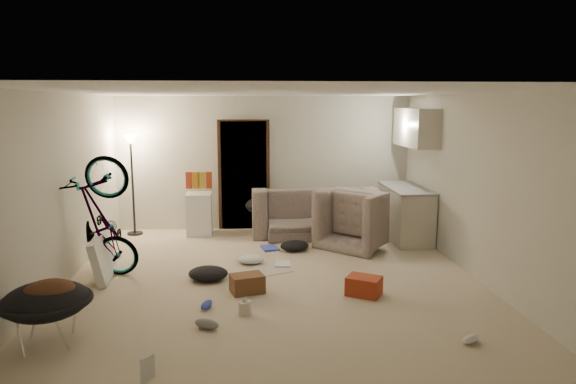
{
  "coord_description": "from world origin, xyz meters",
  "views": [
    {
      "loc": [
        -0.32,
        -6.66,
        2.34
      ],
      "look_at": [
        0.25,
        0.6,
        1.1
      ],
      "focal_mm": 32.0,
      "sensor_mm": 36.0,
      "label": 1
    }
  ],
  "objects": [
    {
      "name": "tv_box",
      "position": [
        -2.3,
        0.21,
        0.29
      ],
      "size": [
        0.3,
        0.9,
        0.59
      ],
      "primitive_type": "cube",
      "rotation": [
        0.0,
        -0.21,
        0.08
      ],
      "color": "silver",
      "rests_on": "floor"
    },
    {
      "name": "doorway",
      "position": [
        -0.4,
        2.97,
        1.02
      ],
      "size": [
        0.85,
        0.1,
        2.04
      ],
      "primitive_type": "cube",
      "color": "black",
      "rests_on": "floor"
    },
    {
      "name": "snack_box_0",
      "position": [
        -1.38,
        2.55,
        1.0
      ],
      "size": [
        0.11,
        0.08,
        0.3
      ],
      "primitive_type": "cube",
      "rotation": [
        0.0,
        0.0,
        -0.13
      ],
      "color": "#A33318",
      "rests_on": "mini_fridge"
    },
    {
      "name": "armchair",
      "position": [
        1.58,
        1.63,
        0.35
      ],
      "size": [
        1.45,
        1.44,
        0.71
      ],
      "primitive_type": "imported",
      "rotation": [
        0.0,
        0.0,
        2.39
      ],
      "color": "#353C35",
      "rests_on": "floor"
    },
    {
      "name": "floor_lamp",
      "position": [
        -2.4,
        2.65,
        1.31
      ],
      "size": [
        0.28,
        0.28,
        1.81
      ],
      "color": "black",
      "rests_on": "floor"
    },
    {
      "name": "wall_right",
      "position": [
        2.76,
        0.0,
        1.25
      ],
      "size": [
        0.02,
        6.0,
        2.5
      ],
      "primitive_type": "cube",
      "color": "beige",
      "rests_on": "floor"
    },
    {
      "name": "shoe_3",
      "position": [
        -0.78,
        -1.51,
        0.05
      ],
      "size": [
        0.3,
        0.23,
        0.1
      ],
      "primitive_type": "ellipsoid",
      "rotation": [
        0.0,
        0.0,
        -0.47
      ],
      "color": "slate",
      "rests_on": "floor"
    },
    {
      "name": "clothes_lump_c",
      "position": [
        -0.3,
        0.75,
        0.06
      ],
      "size": [
        0.44,
        0.39,
        0.12
      ],
      "primitive_type": "ellipsoid",
      "rotation": [
        0.0,
        0.0,
        -0.17
      ],
      "color": "silver",
      "rests_on": "floor"
    },
    {
      "name": "wall_back",
      "position": [
        0.0,
        3.01,
        1.25
      ],
      "size": [
        5.5,
        0.02,
        2.5
      ],
      "primitive_type": "cube",
      "color": "beige",
      "rests_on": "floor"
    },
    {
      "name": "kitchen_counter",
      "position": [
        2.43,
        2.0,
        0.44
      ],
      "size": [
        0.6,
        1.5,
        0.88
      ],
      "primitive_type": "cube",
      "color": "beige",
      "rests_on": "floor"
    },
    {
      "name": "shoe_1",
      "position": [
        0.42,
        2.11,
        0.04
      ],
      "size": [
        0.24,
        0.24,
        0.09
      ],
      "primitive_type": "ellipsoid",
      "rotation": [
        0.0,
        0.0,
        -0.78
      ],
      "color": "slate",
      "rests_on": "floor"
    },
    {
      "name": "counter_top",
      "position": [
        2.43,
        2.0,
        0.9
      ],
      "size": [
        0.64,
        1.54,
        0.04
      ],
      "primitive_type": "cube",
      "color": "gray",
      "rests_on": "kitchen_counter"
    },
    {
      "name": "drink_case_b",
      "position": [
        1.1,
        -0.67,
        0.12
      ],
      "size": [
        0.5,
        0.46,
        0.23
      ],
      "primitive_type": "cube",
      "rotation": [
        0.0,
        0.0,
        -0.54
      ],
      "color": "#A33318",
      "rests_on": "floor"
    },
    {
      "name": "snack_box_3",
      "position": [
        -1.02,
        2.55,
        1.0
      ],
      "size": [
        0.1,
        0.08,
        0.3
      ],
      "primitive_type": "cube",
      "rotation": [
        0.0,
        0.0,
        -0.06
      ],
      "color": "#A33318",
      "rests_on": "mini_fridge"
    },
    {
      "name": "snack_box_2",
      "position": [
        -1.14,
        2.55,
        1.0
      ],
      "size": [
        0.12,
        0.1,
        0.3
      ],
      "primitive_type": "cube",
      "rotation": [
        0.0,
        0.0,
        0.35
      ],
      "color": "gold",
      "rests_on": "mini_fridge"
    },
    {
      "name": "saucer_chair",
      "position": [
        -2.3,
        -1.75,
        0.37
      ],
      "size": [
        0.88,
        0.88,
        0.62
      ],
      "color": "silver",
      "rests_on": "floor"
    },
    {
      "name": "mini_fridge",
      "position": [
        -1.21,
        2.55,
        0.38
      ],
      "size": [
        0.46,
        0.46,
        0.76
      ],
      "primitive_type": "cube",
      "rotation": [
        0.0,
        0.0,
        0.02
      ],
      "color": "white",
      "rests_on": "floor"
    },
    {
      "name": "sofa",
      "position": [
        0.85,
        2.45,
        0.33
      ],
      "size": [
        2.24,
        0.91,
        0.65
      ],
      "primitive_type": "imported",
      "rotation": [
        0.0,
        0.0,
        3.16
      ],
      "color": "#353C35",
      "rests_on": "floor"
    },
    {
      "name": "door_trim",
      "position": [
        -0.4,
        2.94,
        1.02
      ],
      "size": [
        0.97,
        0.04,
        2.1
      ],
      "primitive_type": "cube",
      "color": "#341F12",
      "rests_on": "floor"
    },
    {
      "name": "juicer",
      "position": [
        -0.37,
        -1.14,
        0.09
      ],
      "size": [
        0.15,
        0.15,
        0.21
      ],
      "color": "beige",
      "rests_on": "floor"
    },
    {
      "name": "wall_left",
      "position": [
        -2.76,
        0.0,
        1.25
      ],
      "size": [
        0.02,
        6.0,
        2.5
      ],
      "primitive_type": "cube",
      "color": "beige",
      "rests_on": "floor"
    },
    {
      "name": "book_asset",
      "position": [
        -1.25,
        -2.55,
        0.01
      ],
      "size": [
        0.26,
        0.26,
        0.02
      ],
      "primitive_type": "imported",
      "rotation": [
        0.0,
        0.0,
        0.84
      ],
      "color": "#A33318",
      "rests_on": "floor"
    },
    {
      "name": "drink_case_a",
      "position": [
        -0.35,
        -0.47,
        0.11
      ],
      "size": [
        0.47,
        0.39,
        0.23
      ],
      "primitive_type": "cube",
      "rotation": [
        0.0,
        0.0,
        0.29
      ],
      "color": "brown",
      "rests_on": "floor"
    },
    {
      "name": "clothes_lump_a",
      "position": [
        -0.88,
        0.05,
        0.09
      ],
      "size": [
        0.62,
        0.57,
        0.17
      ],
      "primitive_type": "ellipsoid",
      "rotation": [
        0.0,
        0.0,
        -0.21
      ],
      "color": "black",
      "rests_on": "floor"
    },
    {
      "name": "kitchen_uppers",
      "position": [
        2.56,
        2.0,
        1.95
      ],
      "size": [
        0.38,
        1.4,
        0.65
      ],
      "primitive_type": "cube",
      "color": "beige",
      "rests_on": "wall_right"
    },
    {
      "name": "snack_box_1",
      "position": [
        -1.26,
        2.55,
        1.0
      ],
      "size": [
        0.11,
        0.09,
        0.3
      ],
      "primitive_type": "cube",
      "rotation": [
        0.0,
        0.0,
        -0.21
      ],
      "color": "#BE7017",
      "rests_on": "mini_fridge"
    },
    {
      "name": "clothes_lump_b",
      "position": [
        0.42,
        1.38,
        0.07
      ],
      "size": [
        0.65,
        0.63,
        0.15
      ],
      "primitive_type": "ellipsoid",
      "rotation": [
        0.0,
        0.0,
        0.64
      ],
      "color": "black",
      "rests_on": "floor"
    },
    {
      "name": "wall_front",
      "position": [
        0.0,
        -3.01,
        1.25
      ],
      "size": [
        5.5,
        0.02,
        2.5
      ],
      "primitive_type": "cube",
      "color": "beige",
      "rests_on": "floor"
    },
    {
      "name": "book_blue",
      "position": [
        0.02,
        1.48,
        0.02
      ],
      "size": [
        0.31,
        0.38,
        0.03
      ],
      "primitive_type": "cube",
      "rotation": [
        0.0,
        0.0,
        0.22
      ],
      "color": "#3243B4",
      "rests_on": "floor"
    },
    {
      "name": "shoe_2",
      "position": [
        -0.82,
        -0.95,
        0.04
      ],
      "size": [
        0.17,
        0.26,
        0.09
      ],
      "primitive_type": "ellipsoid",
      "rotation": [
        0.0,
        0.0,
        1.24
      ],
      "color": "#3243B4",
      "rests_on": "floor"
    },
    {
      "name": "ceiling",
      "position": [
        0.0,
        0.0,
        2.51
      ],
      "size": [
        5.5,
        6.0,
        0.02
      ],
      "primitive_type": "cube",
      "color": "white",
      "rests_on": "wall_back"
    },
    {
      "name": "newspaper",
      "position": [
        -0.02,
        0.48,
        0.0
      ],
      "size": [
        0.66,
        0.73,
        0.01
      ],
      "primitive_type": "cube",
      "rotation": [
        0.0,
        0.0,
        0.4
      ],
      "color": "#B4AEA7",
      "rests_on": "floor"
    },
    {
      "name": "floor",
      "position": [
        0.0,
        0.0,
        -0.01
      ],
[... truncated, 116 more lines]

